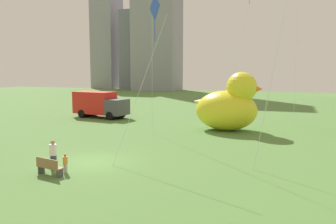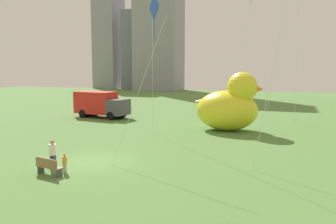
{
  "view_description": "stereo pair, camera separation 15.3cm",
  "coord_description": "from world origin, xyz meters",
  "px_view_note": "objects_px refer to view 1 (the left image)",
  "views": [
    {
      "loc": [
        10.69,
        -16.87,
        5.27
      ],
      "look_at": [
        2.82,
        5.09,
        2.42
      ],
      "focal_mm": 37.18,
      "sensor_mm": 36.0,
      "label": 1
    },
    {
      "loc": [
        10.84,
        -16.81,
        5.27
      ],
      "look_at": [
        2.82,
        5.09,
        2.42
      ],
      "focal_mm": 37.18,
      "sensor_mm": 36.0,
      "label": 2
    }
  ],
  "objects_px": {
    "person_adult": "(53,153)",
    "giant_inflatable_duck": "(229,106)",
    "kite_blue": "(154,14)",
    "box_truck": "(100,105)",
    "park_bench": "(49,166)",
    "person_child": "(65,163)"
  },
  "relations": [
    {
      "from": "person_adult",
      "to": "giant_inflatable_duck",
      "type": "relative_size",
      "value": 0.26
    },
    {
      "from": "giant_inflatable_duck",
      "to": "kite_blue",
      "type": "distance_m",
      "value": 14.46
    },
    {
      "from": "giant_inflatable_duck",
      "to": "kite_blue",
      "type": "xyz_separation_m",
      "value": [
        -1.68,
        -13.08,
        5.94
      ]
    },
    {
      "from": "person_adult",
      "to": "box_truck",
      "type": "bearing_deg",
      "value": 113.88
    },
    {
      "from": "park_bench",
      "to": "person_child",
      "type": "bearing_deg",
      "value": 49.81
    },
    {
      "from": "person_child",
      "to": "giant_inflatable_duck",
      "type": "xyz_separation_m",
      "value": [
        5.63,
        15.44,
        1.61
      ]
    },
    {
      "from": "park_bench",
      "to": "giant_inflatable_duck",
      "type": "relative_size",
      "value": 0.26
    },
    {
      "from": "park_bench",
      "to": "kite_blue",
      "type": "height_order",
      "value": "kite_blue"
    },
    {
      "from": "person_child",
      "to": "box_truck",
      "type": "bearing_deg",
      "value": 115.99
    },
    {
      "from": "park_bench",
      "to": "person_child",
      "type": "xyz_separation_m",
      "value": [
        0.52,
        0.62,
        0.09
      ]
    },
    {
      "from": "person_child",
      "to": "box_truck",
      "type": "distance_m",
      "value": 20.91
    },
    {
      "from": "giant_inflatable_duck",
      "to": "box_truck",
      "type": "height_order",
      "value": "giant_inflatable_duck"
    },
    {
      "from": "person_child",
      "to": "giant_inflatable_duck",
      "type": "bearing_deg",
      "value": 69.95
    },
    {
      "from": "park_bench",
      "to": "kite_blue",
      "type": "xyz_separation_m",
      "value": [
        4.48,
        2.98,
        7.63
      ]
    },
    {
      "from": "person_child",
      "to": "box_truck",
      "type": "height_order",
      "value": "box_truck"
    },
    {
      "from": "person_adult",
      "to": "box_truck",
      "type": "distance_m",
      "value": 20.18
    },
    {
      "from": "person_child",
      "to": "giant_inflatable_duck",
      "type": "relative_size",
      "value": 0.16
    },
    {
      "from": "giant_inflatable_duck",
      "to": "person_adult",
      "type": "bearing_deg",
      "value": -113.67
    },
    {
      "from": "park_bench",
      "to": "person_adult",
      "type": "xyz_separation_m",
      "value": [
        -0.46,
        0.95,
        0.41
      ]
    },
    {
      "from": "person_adult",
      "to": "kite_blue",
      "type": "bearing_deg",
      "value": 22.34
    },
    {
      "from": "box_truck",
      "to": "kite_blue",
      "type": "bearing_deg",
      "value": -51.39
    },
    {
      "from": "box_truck",
      "to": "kite_blue",
      "type": "distance_m",
      "value": 22.03
    }
  ]
}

